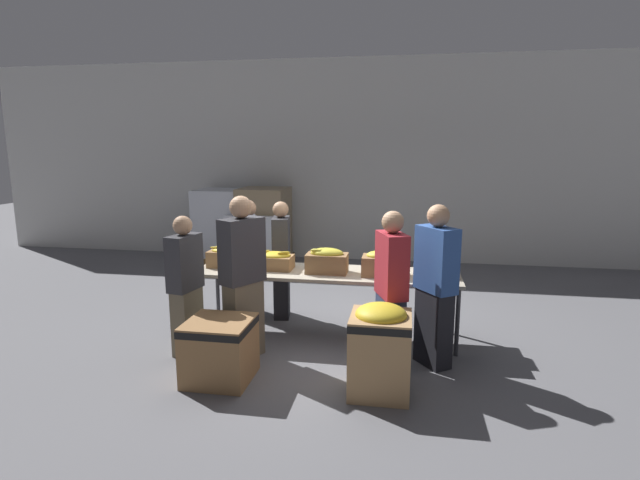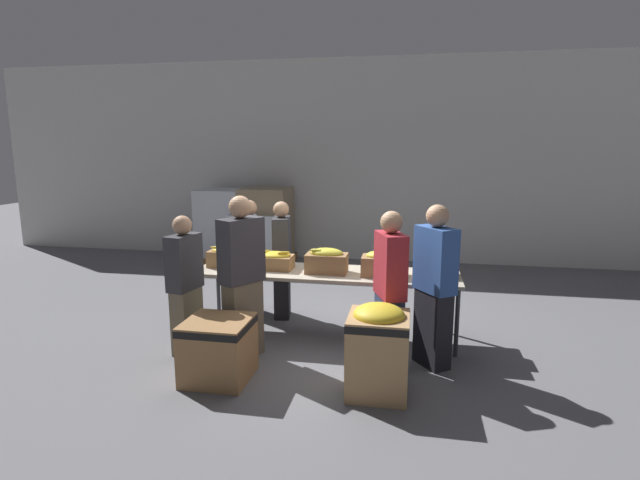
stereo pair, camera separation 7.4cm
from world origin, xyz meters
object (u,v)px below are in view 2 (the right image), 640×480
volunteer_2 (250,258)px  pallet_stack_1 (262,239)px  sorting_table (326,275)px  donation_bin_1 (378,347)px  volunteer_0 (282,260)px  banana_box_0 (225,256)px  volunteer_4 (434,288)px  volunteer_1 (185,286)px  pallet_stack_2 (267,227)px  volunteer_5 (390,293)px  pallet_stack_0 (224,226)px  banana_box_4 (437,265)px  banana_box_3 (383,263)px  banana_box_1 (274,260)px  banana_box_2 (326,260)px  volunteer_3 (242,278)px  donation_bin_0 (218,347)px

volunteer_2 → pallet_stack_1: 3.00m
sorting_table → donation_bin_1: donation_bin_1 is taller
volunteer_0 → volunteer_2: 0.46m
donation_bin_1 → pallet_stack_1: (-2.64, 4.87, 0.04)m
banana_box_0 → volunteer_4: 2.62m
sorting_table → volunteer_2: size_ratio=1.99×
volunteer_1 → pallet_stack_2: size_ratio=1.05×
volunteer_5 → pallet_stack_0: bearing=17.9°
banana_box_4 → volunteer_4: bearing=-94.3°
volunteer_4 → pallet_stack_2: bearing=0.0°
banana_box_3 → donation_bin_1: (0.05, -1.26, -0.50)m
sorting_table → volunteer_5: bearing=-44.7°
volunteer_2 → volunteer_4: (2.42, -1.25, 0.07)m
volunteer_2 → volunteer_0: bearing=57.5°
banana_box_1 → banana_box_0: bearing=179.8°
banana_box_0 → volunteer_0: volunteer_0 is taller
sorting_table → banana_box_3: size_ratio=6.65×
banana_box_0 → banana_box_2: banana_box_2 is taller
volunteer_4 → banana_box_4: bearing=-40.4°
banana_box_2 → banana_box_3: (0.66, -0.02, -0.00)m
banana_box_0 → pallet_stack_2: 3.64m
banana_box_1 → pallet_stack_1: size_ratio=0.39×
banana_box_4 → donation_bin_1: size_ratio=0.46×
banana_box_0 → banana_box_1: banana_box_0 is taller
donation_bin_1 → pallet_stack_1: bearing=118.4°
banana_box_3 → volunteer_3: 1.62m
banana_box_0 → volunteer_1: bearing=-101.1°
volunteer_0 → volunteer_2: volunteer_2 is taller
banana_box_0 → pallet_stack_1: banana_box_0 is taller
donation_bin_0 → pallet_stack_2: (-0.96, 4.94, 0.40)m
volunteer_4 → volunteer_5: size_ratio=1.03×
banana_box_2 → pallet_stack_0: 4.65m
volunteer_3 → pallet_stack_0: bearing=54.8°
banana_box_0 → banana_box_4: 2.59m
volunteer_0 → volunteer_1: bearing=-38.0°
volunteer_1 → banana_box_3: bearing=-60.4°
volunteer_0 → volunteer_5: (1.51, -1.39, 0.04)m
volunteer_2 → volunteer_3: volunteer_3 is taller
banana_box_2 → volunteer_5: size_ratio=0.29×
banana_box_0 → banana_box_3: 1.97m
banana_box_4 → pallet_stack_0: pallet_stack_0 is taller
banana_box_2 → pallet_stack_2: (-1.84, 3.67, -0.23)m
pallet_stack_1 → pallet_stack_0: bearing=170.6°
banana_box_0 → donation_bin_0: (0.43, -1.35, -0.61)m
pallet_stack_0 → volunteer_1: bearing=-73.7°
pallet_stack_0 → donation_bin_1: bearing=-55.2°
banana_box_1 → donation_bin_1: 1.98m
banana_box_2 → pallet_stack_2: size_ratio=0.33×
volunteer_5 → volunteer_2: bearing=33.3°
donation_bin_1 → pallet_stack_1: 5.54m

